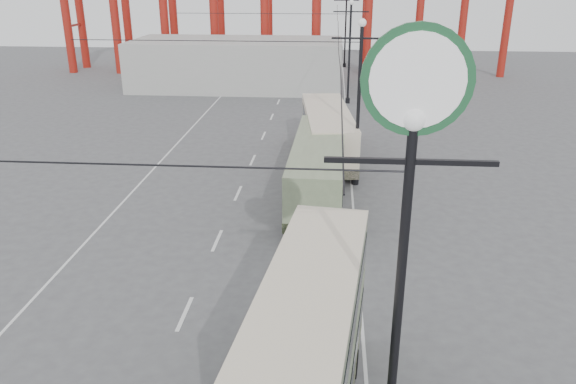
# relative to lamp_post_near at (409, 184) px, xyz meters

# --- Properties ---
(road_markings) EXTENTS (12.52, 120.00, 0.01)m
(road_markings) POSITION_rel_lamp_post_near_xyz_m (-6.46, 22.70, -7.86)
(road_markings) COLOR silver
(road_markings) RESTS_ON ground
(lamp_post_near) EXTENTS (3.20, 0.44, 10.80)m
(lamp_post_near) POSITION_rel_lamp_post_near_xyz_m (0.00, 0.00, 0.00)
(lamp_post_near) COLOR black
(lamp_post_near) RESTS_ON ground
(lamp_post_mid) EXTENTS (3.20, 0.44, 9.32)m
(lamp_post_mid) POSITION_rel_lamp_post_near_xyz_m (0.00, 21.00, -3.18)
(lamp_post_mid) COLOR black
(lamp_post_mid) RESTS_ON ground
(lamp_post_far) EXTENTS (3.20, 0.44, 9.32)m
(lamp_post_far) POSITION_rel_lamp_post_near_xyz_m (0.00, 43.00, -3.18)
(lamp_post_far) COLOR black
(lamp_post_far) RESTS_ON ground
(lamp_post_distant) EXTENTS (3.20, 0.44, 9.32)m
(lamp_post_distant) POSITION_rel_lamp_post_near_xyz_m (0.00, 65.00, -3.18)
(lamp_post_distant) COLOR black
(lamp_post_distant) RESTS_ON ground
(fairground_shed) EXTENTS (22.00, 10.00, 5.00)m
(fairground_shed) POSITION_rel_lamp_post_near_xyz_m (-11.60, 50.00, -5.36)
(fairground_shed) COLOR #ADADA8
(fairground_shed) RESTS_ON ground
(double_decker_bus) EXTENTS (3.23, 9.00, 4.73)m
(double_decker_bus) POSITION_rel_lamp_post_near_xyz_m (-1.87, 1.77, -5.21)
(double_decker_bus) COLOR #3F4827
(double_decker_bus) RESTS_ON ground
(single_decker_green) EXTENTS (2.91, 11.61, 3.27)m
(single_decker_green) POSITION_rel_lamp_post_near_xyz_m (-2.10, 18.46, -6.02)
(single_decker_green) COLOR #6D7B5A
(single_decker_green) RESTS_ON ground
(single_decker_cream) EXTENTS (3.84, 11.05, 3.37)m
(single_decker_cream) POSITION_rel_lamp_post_near_xyz_m (-1.73, 25.33, -5.96)
(single_decker_cream) COLOR beige
(single_decker_cream) RESTS_ON ground
(pedestrian) EXTENTS (0.76, 0.59, 1.84)m
(pedestrian) POSITION_rel_lamp_post_near_xyz_m (-2.44, 14.20, -6.94)
(pedestrian) COLOR black
(pedestrian) RESTS_ON ground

